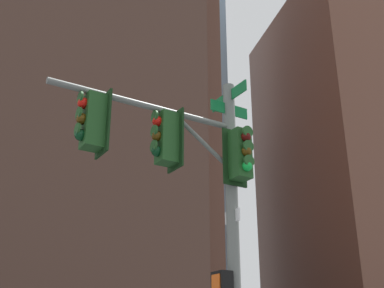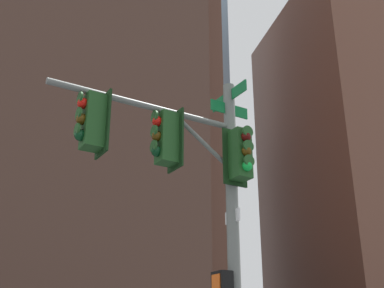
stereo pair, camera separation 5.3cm
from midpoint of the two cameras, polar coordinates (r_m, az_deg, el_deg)
signal_pole_assembly at (r=9.50m, az=0.30°, el=-4.57°), size 1.70×4.07×6.95m
building_brick_nearside at (r=40.93m, az=-17.03°, el=6.84°), size 23.08×20.30×41.83m
building_brick_midblock at (r=44.69m, az=-10.10°, el=-2.50°), size 22.49×14.53×33.04m
building_glass_tower at (r=72.43m, az=-12.31°, el=10.73°), size 28.17×32.05×80.92m
building_brick_farside at (r=56.87m, az=19.62°, el=-3.20°), size 19.78×18.72×37.96m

